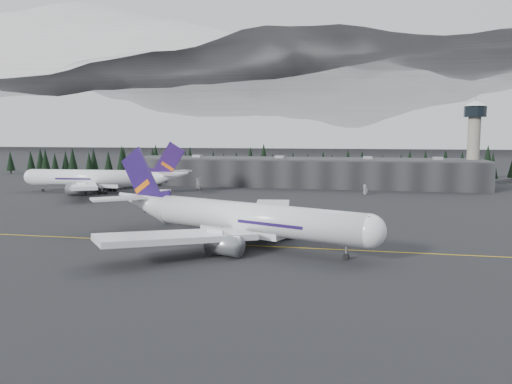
% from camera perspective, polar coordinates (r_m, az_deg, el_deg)
% --- Properties ---
extents(ground, '(1400.00, 1400.00, 0.00)m').
position_cam_1_polar(ground, '(110.27, -2.07, -5.84)').
color(ground, black).
rests_on(ground, ground).
extents(taxiline, '(400.00, 0.40, 0.02)m').
position_cam_1_polar(taxiline, '(108.37, -2.32, -6.06)').
color(taxiline, gold).
rests_on(taxiline, ground).
extents(terminal, '(160.00, 30.00, 12.60)m').
position_cam_1_polar(terminal, '(231.70, 5.16, 2.31)').
color(terminal, black).
rests_on(terminal, ground).
extents(control_tower, '(10.00, 10.00, 37.70)m').
position_cam_1_polar(control_tower, '(237.91, 23.65, 6.01)').
color(control_tower, gray).
rests_on(control_tower, ground).
extents(treeline, '(360.00, 20.00, 15.00)m').
position_cam_1_polar(treeline, '(268.34, 6.03, 3.15)').
color(treeline, black).
rests_on(treeline, ground).
extents(mountain_ridge, '(4400.00, 900.00, 420.00)m').
position_cam_1_polar(mountain_ridge, '(1105.19, 10.17, 5.36)').
color(mountain_ridge, white).
rests_on(mountain_ridge, ground).
extents(jet_main, '(67.83, 60.46, 20.71)m').
position_cam_1_polar(jet_main, '(109.37, -2.83, -2.83)').
color(jet_main, silver).
rests_on(jet_main, ground).
extents(jet_parked, '(70.79, 65.25, 20.80)m').
position_cam_1_polar(jet_parked, '(211.23, -17.00, 1.50)').
color(jet_parked, silver).
rests_on(jet_parked, ground).
extents(gse_vehicle_a, '(2.69, 5.35, 1.45)m').
position_cam_1_polar(gse_vehicle_a, '(215.63, -6.49, 0.48)').
color(gse_vehicle_a, white).
rests_on(gse_vehicle_a, ground).
extents(gse_vehicle_b, '(4.43, 3.26, 1.40)m').
position_cam_1_polar(gse_vehicle_b, '(200.37, 12.39, -0.12)').
color(gse_vehicle_b, silver).
rests_on(gse_vehicle_b, ground).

